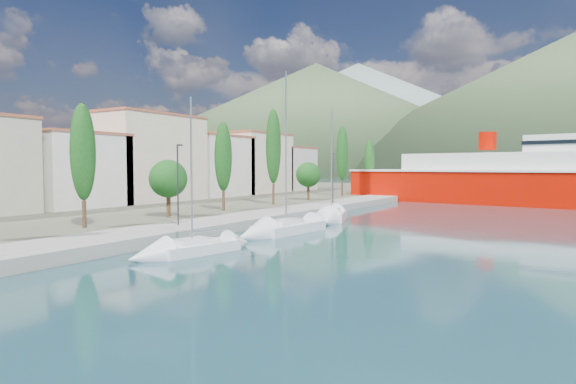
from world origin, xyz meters
The scene contains 10 objects.
ground centered at (0.00, 120.00, 0.00)m, with size 1400.00×1400.00×0.00m, color #1B3E47.
quay centered at (-9.00, 26.00, 0.40)m, with size 5.00×88.00×0.80m, color gray.
land_strip centered at (-47.00, 36.00, 0.35)m, with size 70.00×148.00×0.70m, color #565644.
town_buildings centered at (-32.00, 36.91, 5.57)m, with size 9.20×69.20×11.30m.
tree_row centered at (-14.42, 31.58, 5.80)m, with size 3.35×65.83×11.34m.
lamp_posts centered at (-9.00, 14.37, 4.08)m, with size 0.15×49.68×6.06m.
sailboat_near centered at (-3.27, 6.56, 0.28)m, with size 3.52×7.31×10.10m.
sailboat_mid centered at (-3.03, 16.60, 0.32)m, with size 3.38×9.54×13.45m.
sailboat_far centered at (-3.31, 27.00, 0.33)m, with size 5.01×8.35×11.70m.
ferry centered at (12.92, 59.70, 3.26)m, with size 54.98×18.54×10.71m.
Camera 1 is at (16.52, -13.43, 5.18)m, focal length 30.00 mm.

